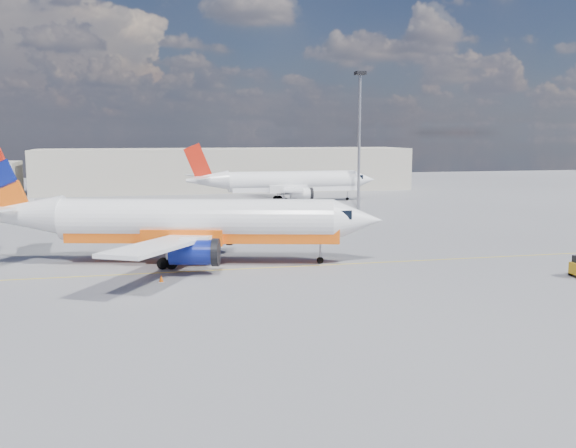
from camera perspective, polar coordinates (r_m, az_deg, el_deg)
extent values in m
plane|color=slate|center=(50.06, 0.09, -4.55)|extent=(240.00, 240.00, 0.00)
cube|color=yellow|center=(52.92, -0.64, -3.85)|extent=(70.00, 0.15, 0.01)
cube|color=#B5AE9C|center=(123.83, -5.46, 4.85)|extent=(70.00, 14.00, 8.00)
cylinder|color=white|center=(54.44, -8.09, 0.39)|extent=(23.00, 9.06, 3.53)
cone|color=white|center=(53.88, 6.21, 0.35)|extent=(4.89, 4.44, 3.53)
cone|color=white|center=(58.78, -22.72, 0.76)|extent=(7.87, 5.04, 3.35)
cube|color=black|center=(53.71, 4.68, 0.95)|extent=(2.30, 2.75, 0.73)
cube|color=#E7570E|center=(54.53, -7.52, -0.85)|extent=(22.84, 8.45, 1.25)
cube|color=white|center=(61.92, -8.39, 0.44)|extent=(3.38, 12.47, 0.83)
cube|color=white|center=(47.84, -11.33, -1.88)|extent=(8.83, 12.54, 0.83)
cylinder|color=navy|center=(59.20, -6.81, -0.84)|extent=(4.11, 2.83, 1.97)
cylinder|color=navy|center=(50.11, -8.33, -2.50)|extent=(4.11, 2.83, 1.97)
cylinder|color=black|center=(58.99, -5.22, -0.85)|extent=(1.04, 2.24, 2.18)
cylinder|color=black|center=(49.86, -6.45, -2.52)|extent=(1.04, 2.24, 2.18)
cube|color=#E7570E|center=(59.15, -24.26, 3.80)|extent=(4.80, 1.50, 6.48)
cube|color=white|center=(62.36, -22.82, 1.77)|extent=(2.61, 5.33, 0.19)
cylinder|color=#9F9EA6|center=(54.09, 2.88, -2.20)|extent=(0.23, 0.23, 2.18)
cylinder|color=black|center=(54.28, 2.88, -3.25)|extent=(0.62, 0.38, 0.58)
cylinder|color=black|center=(57.74, -9.65, -2.49)|extent=(1.00, 0.61, 0.93)
cylinder|color=black|center=(52.96, -10.68, -3.47)|extent=(1.00, 0.61, 0.93)
cylinder|color=white|center=(102.55, 0.36, 3.85)|extent=(20.54, 3.34, 3.17)
cone|color=white|center=(106.07, 6.75, 3.94)|extent=(3.76, 3.20, 3.17)
cone|color=white|center=(100.20, -7.19, 3.87)|extent=(6.55, 3.07, 3.01)
cube|color=black|center=(105.59, 6.09, 4.21)|extent=(1.60, 2.16, 0.65)
cube|color=white|center=(102.75, 0.61, 3.26)|extent=(20.54, 2.78, 1.12)
cube|color=white|center=(108.65, -1.18, 3.65)|extent=(5.69, 11.58, 0.75)
cube|color=white|center=(95.97, 0.47, 3.06)|extent=(5.52, 11.58, 0.75)
cylinder|color=white|center=(106.86, 0.07, 3.10)|extent=(3.37, 1.80, 1.77)
cylinder|color=white|center=(98.75, 1.20, 2.68)|extent=(3.37, 1.80, 1.77)
cylinder|color=black|center=(107.22, 0.85, 3.11)|extent=(0.48, 1.96, 1.96)
cylinder|color=black|center=(99.14, 2.04, 2.70)|extent=(0.48, 1.96, 1.96)
cube|color=red|center=(99.89, -8.02, 5.48)|extent=(4.38, 0.32, 5.82)
cube|color=white|center=(102.98, -8.15, 4.31)|extent=(3.42, 5.07, 0.17)
cube|color=white|center=(97.05, -7.83, 4.09)|extent=(3.36, 5.06, 0.17)
cylinder|color=#9F9EA6|center=(105.33, 5.30, 2.73)|extent=(0.17, 0.17, 1.96)
cylinder|color=black|center=(105.41, 5.29, 2.24)|extent=(0.52, 0.23, 0.52)
cylinder|color=black|center=(104.56, -0.93, 2.32)|extent=(0.84, 0.36, 0.84)
cylinder|color=black|center=(100.22, -0.37, 2.07)|extent=(0.84, 0.36, 0.84)
cylinder|color=black|center=(54.42, 23.86, -3.99)|extent=(0.45, 0.20, 0.44)
cube|color=white|center=(48.57, -11.19, -5.08)|extent=(0.41, 0.41, 0.04)
cone|color=#F35D09|center=(48.51, -11.20, -4.75)|extent=(0.35, 0.35, 0.53)
cylinder|color=#9F9EA6|center=(92.65, 6.34, 7.15)|extent=(0.42, 0.42, 18.99)
cube|color=black|center=(93.01, 6.44, 13.18)|extent=(1.42, 1.42, 0.47)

